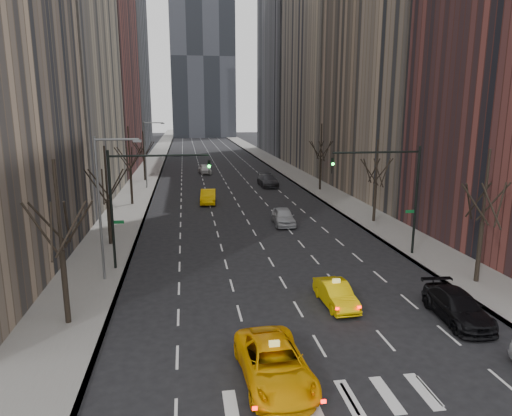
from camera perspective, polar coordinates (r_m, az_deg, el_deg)
name	(u,v)px	position (r m, az deg, el deg)	size (l,w,h in m)	color
ground	(319,346)	(22.27, 7.91, -16.68)	(400.00, 400.00, 0.00)	black
sidewalk_left	(151,166)	(89.48, -12.94, 5.10)	(4.50, 320.00, 0.15)	slate
sidewalk_right	(277,164)	(91.07, 2.69, 5.52)	(4.50, 320.00, 0.15)	slate
bld_left_far	(88,41)	(86.78, -20.31, 18.99)	(14.00, 28.00, 44.00)	brown
bld_left_deep	(111,23)	(117.27, -17.62, 21.17)	(14.00, 30.00, 60.00)	#5B5C60
bld_right_far	(337,27)	(88.19, 10.04, 21.39)	(14.00, 28.00, 50.00)	tan
bld_right_deep	(296,32)	(118.28, 4.96, 21.09)	(14.00, 30.00, 58.00)	#5B5C60
tree_lw_a	(62,252)	(24.41, -23.09, -5.07)	(3.36, 3.50, 8.28)	black
tree_lw_b	(108,200)	(37.78, -18.03, 0.95)	(3.36, 3.50, 7.82)	black
tree_lw_c	(130,170)	(53.39, -15.43, 4.61)	(3.36, 3.50, 8.74)	black
tree_lw_d	(144,158)	(71.24, -13.83, 6.12)	(3.36, 3.50, 7.36)	black
tree_rw_a	(482,224)	(31.18, 26.42, -1.75)	(3.36, 3.50, 8.28)	black
tree_rw_b	(376,184)	(44.92, 14.72, 2.87)	(3.36, 3.50, 7.82)	black
tree_rw_c	(321,161)	(61.64, 8.09, 5.90)	(3.36, 3.50, 8.74)	black
traffic_mast_left	(137,190)	(31.22, -14.69, 2.18)	(6.69, 0.39, 8.00)	black
traffic_mast_right	(395,183)	(34.48, 17.03, 2.97)	(6.69, 0.39, 8.00)	black
streetlight_near	(104,194)	(29.49, -18.42, 1.64)	(2.83, 0.22, 9.00)	slate
streetlight_far	(148,148)	(64.01, -13.39, 7.34)	(2.83, 0.22, 9.00)	slate
taxi_suv	(274,364)	(19.26, 2.31, -18.88)	(2.58, 5.58, 1.55)	#FFB105
taxi_sedan	(336,294)	(26.19, 9.95, -10.54)	(1.41, 4.05, 1.33)	#EBBE04
silver_sedan_ahead	(283,216)	(43.25, 3.44, -1.05)	(1.88, 4.67, 1.59)	#B0B3B9
parked_suv_black	(457,307)	(26.28, 23.86, -11.20)	(2.06, 5.08, 1.47)	black
far_taxi	(208,196)	(53.27, -6.00, 1.45)	(1.70, 4.88, 1.61)	#FFBF05
far_suv_grey	(268,181)	(64.78, 1.48, 3.45)	(2.32, 5.70, 1.65)	#313136
far_car_white	(205,169)	(78.21, -6.40, 4.88)	(1.88, 4.68, 1.59)	white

